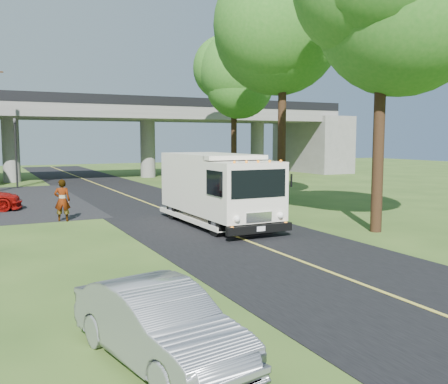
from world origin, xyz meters
TOP-DOWN VIEW (x-y plane):
  - ground at (0.00, 0.00)m, footprint 120.00×120.00m
  - road at (0.00, 10.00)m, footprint 7.00×90.00m
  - lane_line at (0.00, 10.00)m, footprint 0.12×90.00m
  - overpass at (0.00, 32.00)m, footprint 54.00×10.00m
  - traffic_signal at (-6.00, 26.00)m, footprint 0.18×0.22m
  - tree_right_near at (5.71, 0.84)m, footprint 6.28×6.18m
  - tree_right_mid at (6.41, 8.84)m, footprint 6.62×6.52m
  - tree_right_far at (9.21, 19.84)m, footprint 5.77×5.67m
  - step_van at (0.49, 5.12)m, footprint 2.72×7.23m
  - silver_sedan at (-6.00, -6.26)m, footprint 2.14×4.15m
  - pedestrian at (-5.26, 9.05)m, footprint 0.78×0.60m

SIDE VIEW (x-z plane):
  - ground at x=0.00m, z-range 0.00..0.00m
  - road at x=0.00m, z-range 0.00..0.02m
  - lane_line at x=0.00m, z-range 0.03..0.03m
  - silver_sedan at x=-6.00m, z-range 0.00..1.30m
  - pedestrian at x=-5.26m, z-range 0.00..1.89m
  - step_van at x=0.49m, z-range 0.13..3.16m
  - traffic_signal at x=-6.00m, z-range 0.60..5.80m
  - overpass at x=0.00m, z-range 0.91..8.21m
  - tree_right_far at x=9.21m, z-range 2.81..13.80m
  - tree_right_near at x=5.71m, z-range 2.93..14.69m
  - tree_right_mid at x=6.41m, z-range 3.24..15.98m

